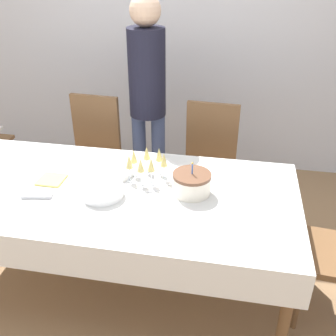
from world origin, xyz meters
TOP-DOWN VIEW (x-y plane):
  - ground_plane at (0.00, 0.00)m, footprint 12.00×12.00m
  - wall_back at (0.00, 1.84)m, footprint 8.00×0.05m
  - dining_table at (0.00, 0.00)m, footprint 2.12×1.02m
  - dining_chair_far_left at (-0.46, 0.83)m, footprint 0.45×0.45m
  - dining_chair_far_right at (0.48, 0.83)m, footprint 0.45×0.45m
  - birthday_cake at (0.44, 0.05)m, footprint 0.22×0.22m
  - champagne_tray at (0.15, 0.15)m, footprint 0.32×0.32m
  - plate_stack_main at (-0.05, -0.07)m, footprint 0.24×0.24m
  - plate_stack_dessert at (-0.03, 0.15)m, footprint 0.19×0.19m
  - cake_knife at (0.48, -0.16)m, footprint 0.28×0.13m
  - fork_pile at (-0.41, -0.15)m, footprint 0.18×0.09m
  - napkin_pile at (-0.41, 0.03)m, footprint 0.15×0.15m
  - person_standing at (-0.03, 0.97)m, footprint 0.28×0.28m

SIDE VIEW (x-z plane):
  - ground_plane at x=0.00m, z-range 0.00..0.00m
  - dining_chair_far_left at x=-0.46m, z-range 0.05..1.01m
  - dining_chair_far_right at x=0.48m, z-range 0.05..1.01m
  - dining_table at x=0.00m, z-range 0.27..1.00m
  - cake_knife at x=0.48m, z-range 0.73..0.73m
  - napkin_pile at x=-0.41m, z-range 0.73..0.74m
  - fork_pile at x=-0.41m, z-range 0.73..0.75m
  - plate_stack_dessert at x=-0.03m, z-range 0.73..0.77m
  - plate_stack_main at x=-0.05m, z-range 0.73..0.79m
  - birthday_cake at x=0.44m, z-range 0.69..0.89m
  - champagne_tray at x=0.15m, z-range 0.73..0.91m
  - person_standing at x=-0.03m, z-range 0.18..1.88m
  - wall_back at x=0.00m, z-range 0.00..2.70m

